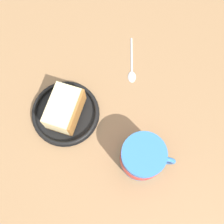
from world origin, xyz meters
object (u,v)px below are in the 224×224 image
Objects in this scene: tea_mug at (142,157)px; small_plate at (65,113)px; cake_slice at (64,109)px; teaspoon at (131,69)px.

small_plate is at bearing 138.42° from tea_mug.
cake_slice is 20.53cm from tea_mug.
cake_slice is at bearing -27.33° from small_plate.
cake_slice is 1.01× the size of tea_mug.
tea_mug reaches higher than small_plate.
teaspoon is at bearing 26.62° from small_plate.
small_plate is 2.97cm from cake_slice.
small_plate is 1.38× the size of tea_mug.
cake_slice is at bearing -152.74° from teaspoon.
small_plate is 21.11cm from tea_mug.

